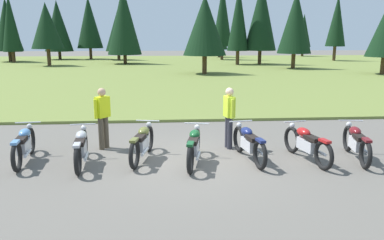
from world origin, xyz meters
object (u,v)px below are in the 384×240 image
(motorcycle_sky_blue, at_px, (24,145))
(motorcycle_maroon, at_px, (356,142))
(motorcycle_navy, at_px, (249,143))
(rider_near_row_end, at_px, (103,115))
(motorcycle_silver, at_px, (81,147))
(motorcycle_olive, at_px, (142,142))
(rider_checking_bike, at_px, (229,114))
(motorcycle_british_green, at_px, (194,146))
(motorcycle_red, at_px, (307,143))

(motorcycle_sky_blue, distance_m, motorcycle_maroon, 8.18)
(motorcycle_navy, relative_size, rider_near_row_end, 1.25)
(motorcycle_silver, distance_m, motorcycle_maroon, 6.74)
(motorcycle_olive, distance_m, rider_checking_bike, 2.50)
(motorcycle_sky_blue, xyz_separation_m, motorcycle_navy, (5.49, -0.25, 0.00))
(motorcycle_british_green, height_order, motorcycle_maroon, same)
(motorcycle_olive, relative_size, rider_near_row_end, 1.24)
(rider_checking_bike, bearing_deg, motorcycle_red, -34.57)
(motorcycle_british_green, distance_m, motorcycle_maroon, 4.05)
(motorcycle_red, distance_m, rider_checking_bike, 2.17)
(motorcycle_navy, height_order, motorcycle_red, same)
(motorcycle_silver, xyz_separation_m, rider_checking_bike, (3.73, 1.12, 0.51))
(motorcycle_olive, xyz_separation_m, rider_near_row_end, (-1.10, 1.01, 0.51))
(motorcycle_navy, bearing_deg, rider_near_row_end, 161.53)
(motorcycle_silver, bearing_deg, motorcycle_british_green, -2.18)
(motorcycle_olive, height_order, motorcycle_navy, same)
(motorcycle_olive, relative_size, motorcycle_red, 1.00)
(motorcycle_red, bearing_deg, motorcycle_silver, 179.21)
(motorcycle_british_green, distance_m, rider_near_row_end, 2.80)
(motorcycle_navy, bearing_deg, rider_checking_bike, 107.09)
(motorcycle_sky_blue, relative_size, rider_near_row_end, 1.26)
(motorcycle_maroon, bearing_deg, motorcycle_olive, 176.01)
(motorcycle_silver, xyz_separation_m, rider_near_row_end, (0.33, 1.31, 0.51))
(motorcycle_british_green, relative_size, rider_checking_bike, 1.25)
(rider_checking_bike, bearing_deg, motorcycle_silver, -163.26)
(motorcycle_navy, bearing_deg, motorcycle_red, -5.79)
(motorcycle_sky_blue, height_order, motorcycle_red, same)
(motorcycle_navy, height_order, rider_near_row_end, rider_near_row_end)
(motorcycle_olive, bearing_deg, rider_checking_bike, 19.63)
(motorcycle_sky_blue, relative_size, motorcycle_silver, 1.00)
(motorcycle_silver, xyz_separation_m, motorcycle_maroon, (6.74, -0.07, 0.00))
(motorcycle_silver, distance_m, rider_near_row_end, 1.45)
(motorcycle_sky_blue, bearing_deg, motorcycle_british_green, -5.81)
(motorcycle_british_green, bearing_deg, motorcycle_sky_blue, 174.19)
(motorcycle_olive, relative_size, motorcycle_navy, 0.99)
(motorcycle_silver, distance_m, motorcycle_red, 5.47)
(rider_near_row_end, bearing_deg, motorcycle_navy, -18.47)
(motorcycle_british_green, distance_m, rider_checking_bike, 1.69)
(motorcycle_olive, bearing_deg, motorcycle_sky_blue, 179.69)
(motorcycle_silver, relative_size, motorcycle_maroon, 1.01)
(motorcycle_british_green, height_order, rider_checking_bike, rider_checking_bike)
(motorcycle_british_green, xyz_separation_m, rider_checking_bike, (1.05, 1.22, 0.51))
(rider_near_row_end, bearing_deg, motorcycle_silver, -104.07)
(motorcycle_sky_blue, distance_m, motorcycle_navy, 5.50)
(motorcycle_navy, height_order, rider_checking_bike, rider_checking_bike)
(motorcycle_olive, bearing_deg, motorcycle_red, -5.32)
(motorcycle_sky_blue, distance_m, motorcycle_british_green, 4.14)
(motorcycle_silver, bearing_deg, motorcycle_navy, 0.96)
(motorcycle_silver, height_order, motorcycle_british_green, same)
(motorcycle_olive, bearing_deg, rider_near_row_end, 137.43)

